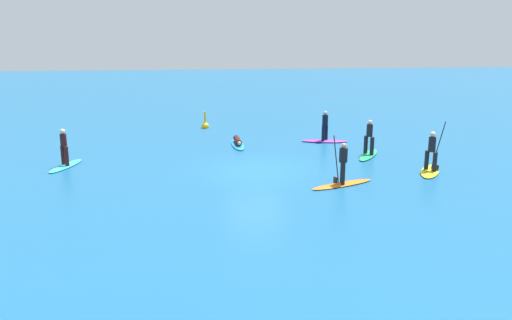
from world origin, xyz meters
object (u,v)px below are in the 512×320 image
surfer_on_yellow_board (431,162)px  marker_buoy (205,125)px  surfer_on_green_board (369,147)px  surfer_on_orange_board (342,173)px  surfer_on_blue_board (238,143)px  surfer_on_teal_board (65,157)px  surfer_on_purple_board (325,135)px

surfer_on_yellow_board → marker_buoy: surfer_on_yellow_board is taller
surfer_on_green_board → surfer_on_yellow_board: 3.80m
surfer_on_orange_board → surfer_on_blue_board: bearing=-88.1°
surfer_on_blue_board → surfer_on_yellow_board: 10.51m
surfer_on_yellow_board → surfer_on_orange_board: bearing=137.7°
surfer_on_green_board → surfer_on_yellow_board: size_ratio=1.07×
marker_buoy → surfer_on_yellow_board: bearing=-50.2°
surfer_on_teal_board → surfer_on_orange_board: size_ratio=0.89×
surfer_on_blue_board → surfer_on_orange_board: surfer_on_orange_board is taller
surfer_on_green_board → surfer_on_teal_board: (-14.83, -0.55, 0.04)m
surfer_on_yellow_board → surfer_on_green_board: bearing=57.0°
surfer_on_orange_board → surfer_on_purple_board: (1.26, 8.42, -0.11)m
surfer_on_yellow_board → surfer_on_teal_board: bearing=109.4°
surfer_on_blue_board → surfer_on_green_board: size_ratio=1.08×
surfer_on_green_board → surfer_on_teal_board: 14.84m
surfer_on_yellow_board → surfer_on_blue_board: bearing=80.5°
surfer_on_teal_board → surfer_on_purple_board: surfer_on_teal_board is taller
surfer_on_teal_board → surfer_on_orange_board: bearing=-91.6°
marker_buoy → surfer_on_green_board: bearing=-46.5°
surfer_on_yellow_board → marker_buoy: (-9.95, 11.94, -0.29)m
surfer_on_blue_board → surfer_on_purple_board: (5.01, 0.37, 0.25)m
surfer_on_blue_board → surfer_on_orange_board: 8.89m
surfer_on_green_board → marker_buoy: size_ratio=2.29×
surfer_on_purple_board → surfer_on_blue_board: bearing=-166.0°
surfer_on_orange_board → marker_buoy: 14.54m
surfer_on_blue_board → surfer_on_purple_board: size_ratio=1.08×
surfer_on_blue_board → marker_buoy: (-1.72, 5.41, 0.03)m
surfer_on_blue_board → surfer_on_green_board: bearing=61.2°
surfer_on_orange_board → surfer_on_purple_board: size_ratio=1.10×
surfer_on_teal_board → surfer_on_orange_board: 12.88m
surfer_on_green_board → surfer_on_teal_board: size_ratio=1.02×
marker_buoy → surfer_on_teal_board: bearing=-126.1°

